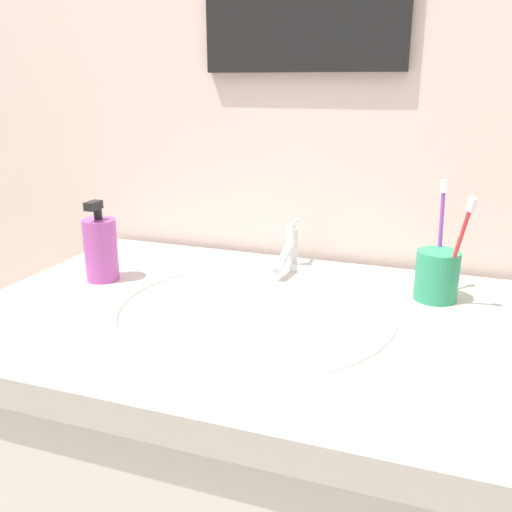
{
  "coord_description": "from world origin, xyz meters",
  "views": [
    {
      "loc": [
        0.32,
        -0.84,
        1.26
      ],
      "look_at": [
        0.01,
        0.04,
        0.97
      ],
      "focal_mm": 39.28,
      "sensor_mm": 36.0,
      "label": 1
    }
  ],
  "objects_px": {
    "toothbrush_cup": "(437,276)",
    "faucet": "(289,250)",
    "toothbrush_red": "(459,244)",
    "toothbrush_purple": "(441,230)",
    "soap_dispenser": "(101,249)"
  },
  "relations": [
    {
      "from": "soap_dispenser",
      "to": "toothbrush_purple",
      "type": "bearing_deg",
      "value": 13.24
    },
    {
      "from": "faucet",
      "to": "toothbrush_cup",
      "type": "distance_m",
      "value": 0.31
    },
    {
      "from": "toothbrush_cup",
      "to": "faucet",
      "type": "bearing_deg",
      "value": 166.24
    },
    {
      "from": "toothbrush_red",
      "to": "soap_dispenser",
      "type": "xyz_separation_m",
      "value": [
        -0.66,
        -0.08,
        -0.05
      ]
    },
    {
      "from": "toothbrush_red",
      "to": "soap_dispenser",
      "type": "height_order",
      "value": "toothbrush_red"
    },
    {
      "from": "toothbrush_cup",
      "to": "toothbrush_purple",
      "type": "xyz_separation_m",
      "value": [
        -0.0,
        0.04,
        0.08
      ]
    },
    {
      "from": "faucet",
      "to": "toothbrush_cup",
      "type": "bearing_deg",
      "value": -13.76
    },
    {
      "from": "faucet",
      "to": "toothbrush_red",
      "type": "height_order",
      "value": "toothbrush_red"
    },
    {
      "from": "faucet",
      "to": "soap_dispenser",
      "type": "xyz_separation_m",
      "value": [
        -0.33,
        -0.19,
        0.02
      ]
    },
    {
      "from": "toothbrush_red",
      "to": "toothbrush_purple",
      "type": "bearing_deg",
      "value": 116.33
    },
    {
      "from": "toothbrush_red",
      "to": "soap_dispenser",
      "type": "bearing_deg",
      "value": -172.76
    },
    {
      "from": "toothbrush_cup",
      "to": "toothbrush_red",
      "type": "bearing_deg",
      "value": -43.81
    },
    {
      "from": "soap_dispenser",
      "to": "faucet",
      "type": "bearing_deg",
      "value": 29.24
    },
    {
      "from": "toothbrush_cup",
      "to": "toothbrush_purple",
      "type": "bearing_deg",
      "value": 92.59
    },
    {
      "from": "toothbrush_purple",
      "to": "soap_dispenser",
      "type": "distance_m",
      "value": 0.65
    }
  ]
}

